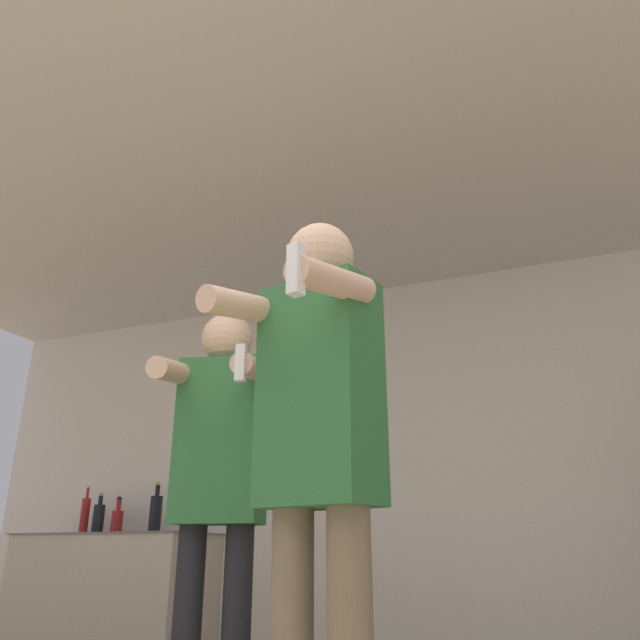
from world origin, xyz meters
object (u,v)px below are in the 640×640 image
at_px(bottle_tall_gin, 117,520).
at_px(person_man_side, 219,471).
at_px(bottle_red_label, 98,518).
at_px(bottle_clear_vodka, 85,515).
at_px(person_woman_foreground, 318,445).
at_px(bottle_short_whiskey, 156,513).

height_order(bottle_tall_gin, person_man_side, person_man_side).
bearing_deg(person_man_side, bottle_red_label, 140.97).
bearing_deg(bottle_tall_gin, bottle_clear_vodka, 180.00).
bearing_deg(bottle_red_label, person_woman_foreground, -39.43).
bearing_deg(person_woman_foreground, bottle_tall_gin, 138.64).
bearing_deg(person_man_side, bottle_short_whiskey, 132.36).
distance_m(bottle_short_whiskey, bottle_red_label, 0.48).
xyz_separation_m(bottle_short_whiskey, bottle_clear_vodka, (-0.60, -0.00, -0.00)).
bearing_deg(bottle_red_label, bottle_tall_gin, -0.00).
height_order(bottle_tall_gin, bottle_clear_vodka, bottle_clear_vodka).
relative_size(bottle_short_whiskey, person_woman_foreground, 0.19).
xyz_separation_m(bottle_red_label, person_man_side, (1.83, -1.48, 0.07)).
bearing_deg(person_woman_foreground, person_man_side, 139.45).
bearing_deg(bottle_clear_vodka, bottle_short_whiskey, 0.00).
bearing_deg(bottle_clear_vodka, person_woman_foreground, -38.07).
xyz_separation_m(bottle_red_label, person_woman_foreground, (2.48, -2.04, 0.05)).
relative_size(bottle_clear_vodka, person_man_side, 0.19).
xyz_separation_m(bottle_clear_vodka, person_woman_foreground, (2.60, -2.04, 0.03)).
distance_m(bottle_tall_gin, bottle_red_label, 0.16).
xyz_separation_m(bottle_tall_gin, bottle_red_label, (-0.16, 0.00, 0.02)).
distance_m(bottle_clear_vodka, bottle_red_label, 0.13).
bearing_deg(person_man_side, bottle_clear_vodka, 142.79).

